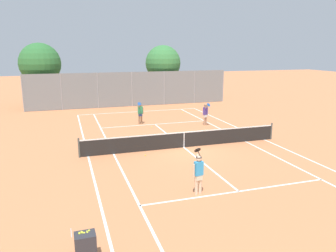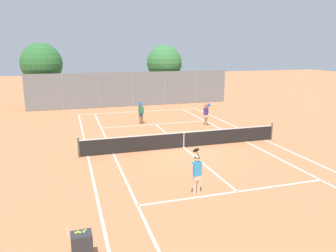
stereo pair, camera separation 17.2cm
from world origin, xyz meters
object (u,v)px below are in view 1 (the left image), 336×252
object	(u,v)px
ball_cart	(85,245)
player_far_left	(140,112)
loose_tennis_ball_2	(152,127)
tree_behind_left	(39,64)
tennis_net	(184,139)
loose_tennis_ball_0	(184,133)
loose_tennis_ball_3	(183,112)
loose_tennis_ball_1	(145,155)
player_far_right	(205,113)
tree_behind_right	(163,64)
player_near_side	(198,172)
loose_tennis_ball_5	(212,134)

from	to	relation	value
ball_cart	player_far_left	world-z (taller)	player_far_left
loose_tennis_ball_2	tree_behind_left	bearing A→B (deg)	124.28
ball_cart	loose_tennis_ball_2	bearing A→B (deg)	68.60
tennis_net	player_far_left	distance (m)	6.93
loose_tennis_ball_0	tree_behind_left	xyz separation A→B (m)	(-9.77, 14.36, 4.15)
loose_tennis_ball_3	tennis_net	bearing A→B (deg)	-109.86
loose_tennis_ball_1	tennis_net	bearing A→B (deg)	17.83
ball_cart	loose_tennis_ball_2	distance (m)	15.71
player_far_right	tree_behind_right	xyz separation A→B (m)	(0.38, 12.34, 3.16)
tennis_net	player_far_left	size ratio (longest dim) A/B	6.76
tree_behind_left	player_far_left	bearing A→B (deg)	-54.21
tennis_net	player_near_side	xyz separation A→B (m)	(-1.68, -6.13, 0.42)
ball_cart	player_far_left	distance (m)	16.83
loose_tennis_ball_0	loose_tennis_ball_2	size ratio (longest dim) A/B	1.00
loose_tennis_ball_2	tree_behind_left	size ratio (longest dim) A/B	0.01
ball_cart	loose_tennis_ball_5	size ratio (longest dim) A/B	14.58
tree_behind_right	loose_tennis_ball_5	bearing A→B (deg)	-93.92
loose_tennis_ball_2	player_far_right	bearing A→B (deg)	-7.29
ball_cart	tennis_net	bearing A→B (deg)	55.76
player_far_right	loose_tennis_ball_2	size ratio (longest dim) A/B	26.88
player_near_side	loose_tennis_ball_2	xyz separation A→B (m)	(1.18, 11.58, -0.89)
loose_tennis_ball_3	loose_tennis_ball_1	bearing A→B (deg)	-119.48
tennis_net	ball_cart	xyz separation A→B (m)	(-6.24, -9.16, 0.02)
tennis_net	loose_tennis_ball_1	bearing A→B (deg)	-162.17
player_near_side	player_far_left	world-z (taller)	same
loose_tennis_ball_0	loose_tennis_ball_3	distance (m)	7.61
player_far_right	player_far_left	bearing A→B (deg)	157.49
loose_tennis_ball_0	player_far_left	bearing A→B (deg)	119.63
tennis_net	player_far_right	distance (m)	6.10
tennis_net	loose_tennis_ball_3	size ratio (longest dim) A/B	181.82
player_far_left	loose_tennis_ball_2	size ratio (longest dim) A/B	26.88
loose_tennis_ball_1	loose_tennis_ball_2	xyz separation A→B (m)	(2.04, 6.27, 0.00)
tree_behind_left	loose_tennis_ball_5	bearing A→B (deg)	-52.56
loose_tennis_ball_2	loose_tennis_ball_5	distance (m)	4.66
player_near_side	tree_behind_left	bearing A→B (deg)	106.46
player_far_right	loose_tennis_ball_0	world-z (taller)	player_far_right
tennis_net	player_far_right	world-z (taller)	player_far_right
ball_cart	tree_behind_left	bearing A→B (deg)	95.15
player_near_side	tree_behind_right	size ratio (longest dim) A/B	0.29
player_far_right	loose_tennis_ball_3	size ratio (longest dim) A/B	26.88
player_near_side	loose_tennis_ball_5	size ratio (longest dim) A/B	26.88
player_far_right	loose_tennis_ball_5	distance (m)	2.86
loose_tennis_ball_2	tree_behind_left	distance (m)	15.00
tennis_net	loose_tennis_ball_0	xyz separation A→B (m)	(1.14, 3.01, -0.48)
player_far_right	tennis_net	bearing A→B (deg)	-125.81
loose_tennis_ball_5	player_far_left	bearing A→B (deg)	131.00
player_near_side	loose_tennis_ball_3	size ratio (longest dim) A/B	26.88
loose_tennis_ball_5	tree_behind_right	xyz separation A→B (m)	(1.03, 14.98, 4.05)
player_far_right	tree_behind_right	size ratio (longest dim) A/B	0.29
player_near_side	loose_tennis_ball_2	distance (m)	11.68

